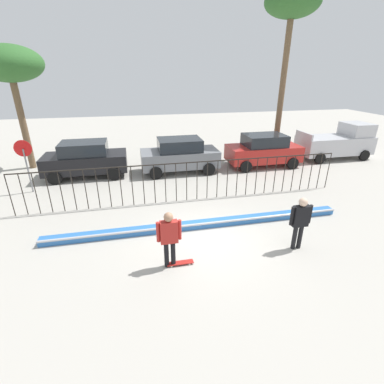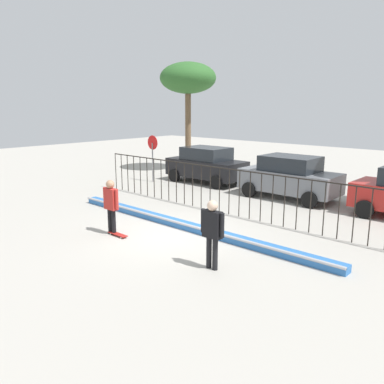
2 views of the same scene
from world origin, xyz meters
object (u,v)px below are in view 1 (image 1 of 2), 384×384
(parked_car_gray, at_px, (180,155))
(stop_sign, at_px, (25,159))
(palm_tree_short, at_px, (9,65))
(parked_car_black, at_px, (86,159))
(camera_operator, at_px, (300,219))
(palm_tree_tall, at_px, (292,7))
(pickup_truck, at_px, (338,142))
(parked_car_red, at_px, (263,150))
(skateboarder, at_px, (169,235))
(skateboard, at_px, (180,263))

(parked_car_gray, bearing_deg, stop_sign, -170.40)
(stop_sign, height_order, palm_tree_short, palm_tree_short)
(parked_car_black, xyz_separation_m, palm_tree_short, (-3.40, 2.24, 4.62))
(camera_operator, height_order, palm_tree_short, palm_tree_short)
(stop_sign, xyz_separation_m, palm_tree_tall, (14.19, 3.16, 6.95))
(pickup_truck, height_order, palm_tree_tall, palm_tree_tall)
(parked_car_red, bearing_deg, palm_tree_short, 171.55)
(camera_operator, relative_size, parked_car_gray, 0.42)
(parked_car_black, bearing_deg, parked_car_gray, -5.90)
(palm_tree_short, bearing_deg, skateboarder, -58.18)
(skateboard, bearing_deg, parked_car_red, 30.63)
(camera_operator, height_order, palm_tree_tall, palm_tree_tall)
(parked_car_red, bearing_deg, stop_sign, -171.32)
(parked_car_gray, height_order, palm_tree_short, palm_tree_short)
(parked_car_black, relative_size, palm_tree_short, 0.65)
(camera_operator, relative_size, parked_car_red, 0.42)
(skateboard, height_order, pickup_truck, pickup_truck)
(skateboard, bearing_deg, palm_tree_short, 101.66)
(stop_sign, relative_size, palm_tree_short, 0.38)
(pickup_truck, distance_m, palm_tree_short, 19.69)
(parked_car_gray, relative_size, palm_tree_short, 0.65)
(camera_operator, distance_m, parked_car_red, 8.70)
(skateboarder, xyz_separation_m, skateboard, (0.30, -0.01, -1.00))
(parked_car_black, xyz_separation_m, stop_sign, (-2.31, -1.73, 0.64))
(parked_car_black, height_order, pickup_truck, pickup_truck)
(skateboarder, relative_size, stop_sign, 0.71)
(stop_sign, distance_m, palm_tree_short, 5.73)
(skateboarder, distance_m, camera_operator, 4.14)
(palm_tree_tall, bearing_deg, parked_car_gray, -165.65)
(skateboard, bearing_deg, stop_sign, 109.50)
(skateboarder, relative_size, parked_car_red, 0.41)
(parked_car_gray, relative_size, parked_car_red, 1.00)
(pickup_truck, bearing_deg, stop_sign, -169.39)
(skateboarder, xyz_separation_m, palm_tree_tall, (8.54, 10.05, 7.51))
(parked_car_gray, height_order, stop_sign, stop_sign)
(parked_car_gray, distance_m, pickup_truck, 10.58)
(skateboard, height_order, parked_car_red, parked_car_red)
(parked_car_black, bearing_deg, palm_tree_tall, 4.44)
(parked_car_gray, bearing_deg, skateboard, -101.14)
(skateboard, xyz_separation_m, palm_tree_tall, (8.24, 10.06, 8.51))
(pickup_truck, bearing_deg, parked_car_black, -174.78)
(skateboard, bearing_deg, camera_operator, -20.50)
(camera_operator, xyz_separation_m, pickup_truck, (8.17, 8.82, -0.04))
(parked_car_red, height_order, pickup_truck, pickup_truck)
(camera_operator, bearing_deg, palm_tree_tall, -55.31)
(skateboarder, bearing_deg, palm_tree_short, 95.73)
(pickup_truck, bearing_deg, parked_car_red, -169.92)
(parked_car_gray, bearing_deg, parked_car_red, -1.29)
(parked_car_black, xyz_separation_m, parked_car_red, (10.18, -0.31, 0.00))
(parked_car_red, height_order, stop_sign, stop_sign)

